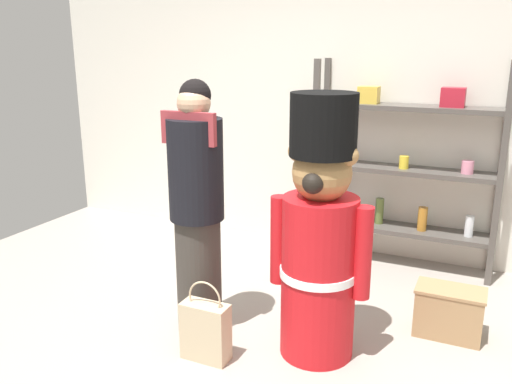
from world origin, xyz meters
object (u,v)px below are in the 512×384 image
Objects in this scene: display_crate at (449,312)px; merchandise_shelf at (405,165)px; shopping_bag at (206,330)px; person_shopper at (197,208)px; teddy_bear_guard at (320,238)px.

merchandise_shelf is at bearing 115.36° from display_crate.
merchandise_shelf is 2.27m from shopping_bag.
merchandise_shelf is 1.05× the size of person_shopper.
display_crate is at bearing -64.64° from merchandise_shelf.
display_crate is (0.52, -1.10, -0.72)m from merchandise_shelf.
teddy_bear_guard is at bearing -97.10° from merchandise_shelf.
display_crate is (1.31, 0.91, -0.02)m from shopping_bag.
display_crate is (0.73, 0.55, -0.59)m from teddy_bear_guard.
person_shopper is 3.81× the size of display_crate.
shopping_bag is 1.60m from display_crate.
person_shopper reaches higher than teddy_bear_guard.
person_shopper is at bearing -120.59° from merchandise_shelf.
person_shopper is at bearing 125.94° from shopping_bag.
merchandise_shelf is 3.42× the size of shopping_bag.
teddy_bear_guard is at bearing 31.27° from shopping_bag.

